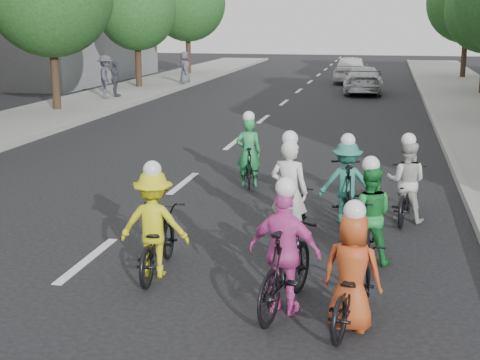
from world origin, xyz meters
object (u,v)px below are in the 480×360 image
(spectator_2, at_px, (185,68))
(cyclist_7, at_px, (346,187))
(cyclist_1, at_px, (368,222))
(spectator_1, at_px, (115,79))
(cyclist_4, at_px, (352,283))
(cyclist_5, at_px, (249,160))
(follow_car_lead, at_px, (363,80))
(cyclist_2, at_px, (156,233))
(cyclist_0, at_px, (289,206))
(follow_car_trail, at_px, (351,69))
(cyclist_3, at_px, (286,261))
(cyclist_6, at_px, (406,189))
(spectator_0, at_px, (106,77))

(spectator_2, bearing_deg, cyclist_7, -169.72)
(cyclist_1, height_order, spectator_1, spectator_1)
(cyclist_4, distance_m, cyclist_5, 7.02)
(cyclist_5, bearing_deg, cyclist_4, 100.74)
(follow_car_lead, relative_size, spectator_1, 2.86)
(cyclist_2, bearing_deg, cyclist_1, -162.39)
(cyclist_0, bearing_deg, cyclist_2, 58.67)
(cyclist_2, xyz_separation_m, follow_car_lead, (2.00, 24.73, 0.05))
(follow_car_trail, bearing_deg, cyclist_7, 93.21)
(cyclist_1, distance_m, cyclist_3, 2.23)
(cyclist_7, relative_size, follow_car_lead, 0.42)
(cyclist_1, relative_size, spectator_2, 0.97)
(cyclist_0, distance_m, cyclist_7, 1.55)
(cyclist_1, relative_size, cyclist_2, 0.92)
(cyclist_4, height_order, cyclist_5, cyclist_5)
(cyclist_4, relative_size, spectator_1, 1.11)
(cyclist_2, relative_size, spectator_1, 1.14)
(cyclist_0, height_order, spectator_2, same)
(cyclist_7, bearing_deg, follow_car_lead, -97.01)
(cyclist_3, bearing_deg, cyclist_6, -98.18)
(cyclist_6, bearing_deg, cyclist_4, 88.70)
(cyclist_4, height_order, spectator_0, spectator_0)
(spectator_0, height_order, spectator_2, spectator_0)
(cyclist_7, bearing_deg, spectator_1, -64.01)
(cyclist_2, xyz_separation_m, spectator_2, (-7.52, 26.21, 0.39))
(cyclist_3, distance_m, cyclist_7, 4.01)
(cyclist_2, height_order, cyclist_3, cyclist_3)
(spectator_1, bearing_deg, cyclist_2, -161.19)
(cyclist_1, relative_size, cyclist_7, 0.87)
(cyclist_5, relative_size, spectator_0, 0.88)
(cyclist_6, distance_m, spectator_2, 25.27)
(follow_car_lead, distance_m, spectator_2, 9.64)
(cyclist_0, bearing_deg, follow_car_trail, -78.34)
(cyclist_2, relative_size, follow_car_lead, 0.40)
(cyclist_1, bearing_deg, cyclist_0, -28.39)
(cyclist_1, distance_m, cyclist_6, 2.40)
(cyclist_3, distance_m, spectator_0, 22.59)
(cyclist_0, xyz_separation_m, cyclist_7, (0.85, 1.29, 0.04))
(cyclist_4, bearing_deg, cyclist_6, -87.40)
(cyclist_2, bearing_deg, cyclist_7, -132.75)
(spectator_2, bearing_deg, cyclist_4, -172.46)
(cyclist_7, distance_m, follow_car_trail, 27.29)
(spectator_0, bearing_deg, follow_car_trail, -60.93)
(spectator_0, bearing_deg, cyclist_0, -167.97)
(cyclist_3, relative_size, spectator_2, 1.13)
(cyclist_0, xyz_separation_m, cyclist_5, (-1.40, 3.58, -0.03))
(cyclist_7, bearing_deg, cyclist_0, 48.42)
(cyclist_3, bearing_deg, cyclist_1, -103.81)
(cyclist_4, relative_size, spectator_0, 0.94)
(cyclist_7, bearing_deg, cyclist_1, 94.49)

